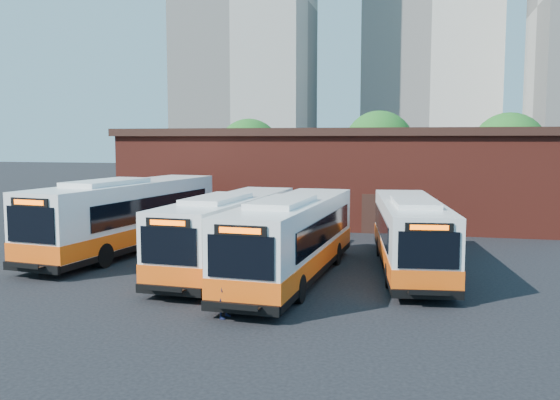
% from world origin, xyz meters
% --- Properties ---
extents(ground, '(220.00, 220.00, 0.00)m').
position_xyz_m(ground, '(0.00, 0.00, 0.00)').
color(ground, black).
extents(bus_west, '(4.53, 13.97, 3.75)m').
position_xyz_m(bus_west, '(-8.62, 5.33, 1.70)').
color(bus_west, white).
rests_on(bus_west, ground).
extents(bus_midwest, '(3.18, 12.39, 3.34)m').
position_xyz_m(bus_midwest, '(-2.30, 2.75, 1.52)').
color(bus_midwest, white).
rests_on(bus_midwest, ground).
extents(bus_mideast, '(3.31, 12.73, 3.43)m').
position_xyz_m(bus_mideast, '(0.82, 1.34, 1.56)').
color(bus_mideast, white).
rests_on(bus_mideast, ground).
extents(bus_east, '(3.86, 12.05, 3.24)m').
position_xyz_m(bus_east, '(5.45, 4.12, 1.47)').
color(bus_east, white).
rests_on(bus_east, ground).
extents(transit_worker, '(0.54, 0.74, 1.88)m').
position_xyz_m(transit_worker, '(-0.17, -4.34, 0.94)').
color(transit_worker, black).
rests_on(transit_worker, ground).
extents(depot_building, '(28.60, 12.60, 6.40)m').
position_xyz_m(depot_building, '(0.00, 20.00, 3.26)').
color(depot_building, maroon).
rests_on(depot_building, ground).
extents(tree_west, '(6.00, 6.00, 7.65)m').
position_xyz_m(tree_west, '(-10.00, 32.00, 4.64)').
color(tree_west, '#382314').
rests_on(tree_west, ground).
extents(tree_mid, '(6.56, 6.56, 8.36)m').
position_xyz_m(tree_mid, '(2.00, 34.00, 5.08)').
color(tree_mid, '#382314').
rests_on(tree_mid, ground).
extents(tree_east, '(6.24, 6.24, 7.96)m').
position_xyz_m(tree_east, '(13.00, 31.00, 4.83)').
color(tree_east, '#382314').
rests_on(tree_east, ground).
extents(tower_left, '(20.00, 18.00, 56.20)m').
position_xyz_m(tower_left, '(-22.00, 72.00, 27.84)').
color(tower_left, '#A9A59B').
rests_on(tower_left, ground).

